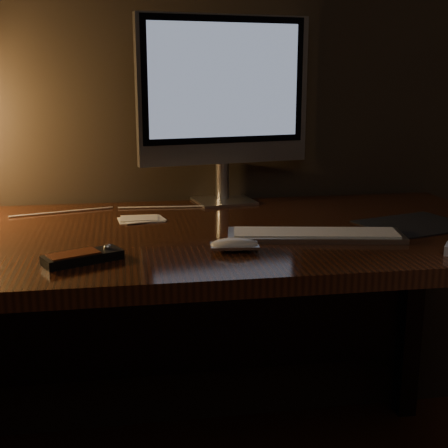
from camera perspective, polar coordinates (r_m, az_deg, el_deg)
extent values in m
cube|color=#35180C|center=(1.52, -2.85, -1.39)|extent=(1.60, 0.75, 0.04)
cube|color=black|center=(2.15, 16.71, -7.92)|extent=(0.06, 0.06, 0.71)
cube|color=black|center=(1.93, -3.93, -6.63)|extent=(1.48, 0.02, 0.51)
cube|color=silver|center=(1.85, -0.02, 2.13)|extent=(0.19, 0.17, 0.01)
cylinder|color=silver|center=(1.87, -0.15, 4.07)|extent=(0.05, 0.05, 0.11)
cube|color=silver|center=(1.81, 0.01, 12.11)|extent=(0.50, 0.12, 0.41)
cube|color=black|center=(1.79, 0.10, 12.98)|extent=(0.47, 0.09, 0.35)
cube|color=#8697B7|center=(1.79, 0.11, 12.97)|extent=(0.44, 0.08, 0.31)
cube|color=silver|center=(1.47, 8.34, -0.96)|extent=(0.42, 0.19, 0.02)
cube|color=black|center=(1.65, 17.02, -0.05)|extent=(0.30, 0.27, 0.00)
ellipsoid|color=white|center=(1.35, 0.97, -2.06)|extent=(0.11, 0.06, 0.02)
cube|color=black|center=(1.30, -12.80, -3.00)|extent=(0.17, 0.12, 0.02)
cube|color=maroon|center=(1.30, -12.82, -2.58)|extent=(0.11, 0.09, 0.00)
sphere|color=silver|center=(1.30, -12.82, -2.51)|extent=(0.02, 0.02, 0.02)
cube|color=white|center=(1.64, -7.60, 0.45)|extent=(0.12, 0.09, 0.01)
cylinder|color=white|center=(1.76, -9.99, 1.24)|extent=(0.54, 0.04, 0.00)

